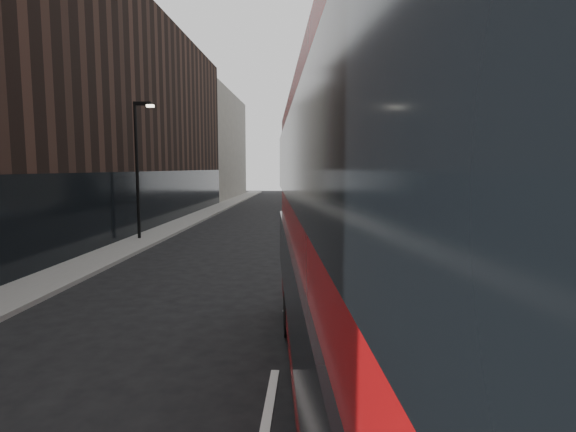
# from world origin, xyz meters

# --- Properties ---
(sidewalk_right) EXTENTS (3.00, 80.00, 0.15)m
(sidewalk_right) POSITION_xyz_m (7.50, 25.00, 0.07)
(sidewalk_right) COLOR slate
(sidewalk_right) RESTS_ON ground
(sidewalk_left) EXTENTS (2.00, 80.00, 0.15)m
(sidewalk_left) POSITION_xyz_m (-8.00, 25.00, 0.07)
(sidewalk_left) COLOR slate
(sidewalk_left) RESTS_ON ground
(building_modern_block) EXTENTS (5.03, 22.00, 20.00)m
(building_modern_block) POSITION_xyz_m (11.47, 21.00, 9.90)
(building_modern_block) COLOR #A0A6AB
(building_modern_block) RESTS_ON ground
(building_victorian) EXTENTS (6.50, 24.00, 21.00)m
(building_victorian) POSITION_xyz_m (11.38, 44.00, 9.66)
(building_victorian) COLOR slate
(building_victorian) RESTS_ON ground
(building_left_mid) EXTENTS (5.00, 24.00, 14.00)m
(building_left_mid) POSITION_xyz_m (-11.50, 30.00, 7.00)
(building_left_mid) COLOR black
(building_left_mid) RESTS_ON ground
(building_left_far) EXTENTS (5.00, 20.00, 13.00)m
(building_left_far) POSITION_xyz_m (-11.50, 52.00, 6.50)
(building_left_far) COLOR slate
(building_left_far) RESTS_ON ground
(street_lamp) EXTENTS (1.06, 0.22, 7.00)m
(street_lamp) POSITION_xyz_m (-8.22, 18.00, 4.18)
(street_lamp) COLOR black
(street_lamp) RESTS_ON sidewalk_left
(red_bus) EXTENTS (4.12, 12.90, 5.13)m
(red_bus) POSITION_xyz_m (1.87, 1.14, 2.85)
(red_bus) COLOR #9E090B
(red_bus) RESTS_ON ground
(grey_bus) EXTENTS (3.96, 12.83, 4.08)m
(grey_bus) POSITION_xyz_m (3.10, 41.91, 2.19)
(grey_bus) COLOR black
(grey_bus) RESTS_ON ground
(car_a) EXTENTS (1.78, 3.70, 1.22)m
(car_a) POSITION_xyz_m (1.30, 16.37, 0.61)
(car_a) COLOR black
(car_a) RESTS_ON ground
(car_b) EXTENTS (1.33, 3.70, 1.22)m
(car_b) POSITION_xyz_m (0.73, 21.64, 0.61)
(car_b) COLOR #9CA1A5
(car_b) RESTS_ON ground
(car_c) EXTENTS (2.18, 4.42, 1.24)m
(car_c) POSITION_xyz_m (1.84, 31.98, 0.62)
(car_c) COLOR black
(car_c) RESTS_ON ground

